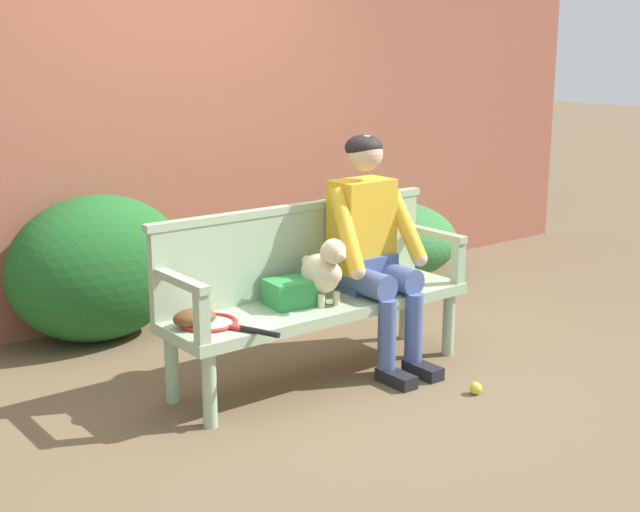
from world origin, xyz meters
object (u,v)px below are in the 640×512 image
Objects in this scene: baseball_glove at (195,318)px; tennis_ball at (476,388)px; tennis_racket at (213,323)px; garden_bench at (320,311)px; dog_on_bench at (324,270)px; person_seated at (371,243)px; sports_bag at (294,292)px.

baseball_glove reaches higher than tennis_ball.
tennis_racket is 2.63× the size of baseball_glove.
garden_bench is at bearing 125.06° from tennis_ball.
dog_on_bench is at bearing -4.39° from tennis_racket.
dog_on_bench is at bearing -108.51° from garden_bench.
dog_on_bench is 0.76m from baseball_glove.
baseball_glove is at bearing 177.82° from person_seated.
tennis_ball is at bearing -51.53° from dog_on_bench.
baseball_glove reaches higher than tennis_racket.
garden_bench is at bearing 2.71° from baseball_glove.
person_seated is at bearing -4.55° from sports_bag.
dog_on_bench is at bearing 128.47° from tennis_ball.
tennis_racket is 0.53m from sports_bag.
baseball_glove is 0.60m from sports_bag.
tennis_racket is 8.77× the size of tennis_ball.
tennis_ball is at bearing -78.54° from person_seated.
garden_bench is at bearing 0.61° from tennis_racket.
dog_on_bench reaches higher than tennis_ball.
sports_bag reaches higher than baseball_glove.
garden_bench reaches higher than tennis_ball.
garden_bench is at bearing 71.49° from dog_on_bench.
tennis_racket is at bearing 175.61° from dog_on_bench.
tennis_racket is 0.10m from baseball_glove.
tennis_racket reaches higher than tennis_ball.
person_seated reaches higher than dog_on_bench.
garden_bench is 0.76m from baseball_glove.
person_seated is at bearing 7.21° from dog_on_bench.
dog_on_bench is 5.71× the size of tennis_ball.
tennis_racket is at bearing 179.81° from person_seated.
sports_bag is (-0.15, 0.03, 0.13)m from garden_bench.
garden_bench is at bearing 178.27° from person_seated.
baseball_glove is (-0.76, 0.03, 0.10)m from garden_bench.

